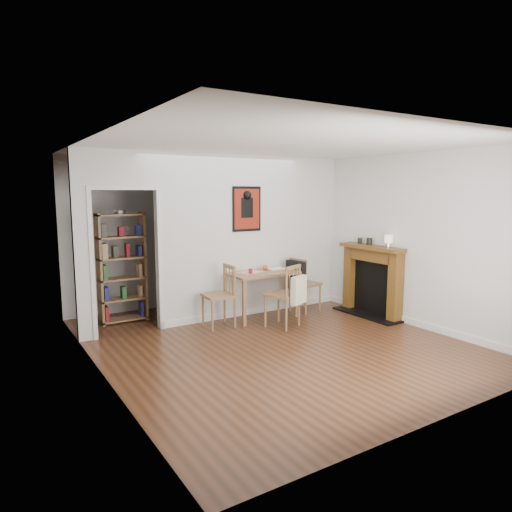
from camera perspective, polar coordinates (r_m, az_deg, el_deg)
ground at (r=6.35m, az=2.03°, el=-10.58°), size 5.20×5.20×0.00m
room_shell at (r=7.25m, az=-3.23°, el=2.27°), size 5.20×5.20×5.20m
dining_table at (r=7.35m, az=0.64°, el=-2.65°), size 1.10×0.70×0.75m
chair_left at (r=6.89m, az=-4.71°, el=-5.04°), size 0.50×0.50×0.94m
chair_right at (r=7.79m, az=6.07°, el=-3.45°), size 0.59×0.53×0.93m
chair_front at (r=6.89m, az=3.43°, el=-4.90°), size 0.62×0.66×0.95m
bookshelf at (r=7.39m, az=-16.42°, el=-1.47°), size 0.72×0.29×1.71m
fireplace at (r=7.74m, az=14.35°, el=-2.70°), size 0.45×1.25×1.16m
red_glass at (r=7.12m, az=-0.69°, el=-1.92°), size 0.06×0.06×0.08m
orange_fruit at (r=7.49m, az=1.15°, el=-1.41°), size 0.09×0.09×0.09m
placemat at (r=7.27m, az=-0.73°, el=-2.03°), size 0.45×0.38×0.00m
notebook at (r=7.59m, az=2.41°, el=-1.57°), size 0.30×0.23×0.01m
mantel_lamp at (r=7.41m, az=16.23°, el=1.97°), size 0.13×0.13×0.20m
ceramic_jar_a at (r=7.75m, az=13.98°, el=1.81°), size 0.09×0.09×0.11m
ceramic_jar_b at (r=7.90m, az=12.84°, el=1.90°), size 0.08×0.08×0.09m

